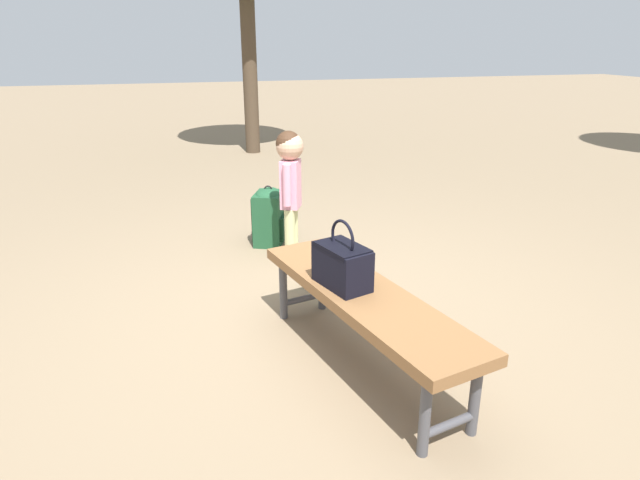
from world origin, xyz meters
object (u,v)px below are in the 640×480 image
(handbag, at_px, (342,264))
(child_standing, at_px, (290,176))
(backpack_large, at_px, (269,215))
(backpack_small, at_px, (319,267))
(park_bench, at_px, (363,301))

(handbag, bearing_deg, child_standing, -2.49)
(handbag, height_order, backpack_large, handbag)
(handbag, xyz_separation_m, child_standing, (1.50, -0.07, 0.12))
(child_standing, height_order, backpack_small, child_standing)
(backpack_large, bearing_deg, park_bench, -176.57)
(backpack_small, bearing_deg, backpack_large, 10.24)
(child_standing, relative_size, backpack_small, 3.39)
(park_bench, distance_m, backpack_small, 1.08)
(child_standing, xyz_separation_m, backpack_small, (-0.55, -0.08, -0.54))
(park_bench, distance_m, backpack_large, 2.02)
(backpack_large, relative_size, backpack_small, 1.70)
(handbag, distance_m, backpack_large, 1.94)
(handbag, height_order, backpack_small, handbag)
(park_bench, relative_size, child_standing, 1.59)
(park_bench, xyz_separation_m, backpack_small, (1.05, -0.05, -0.24))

